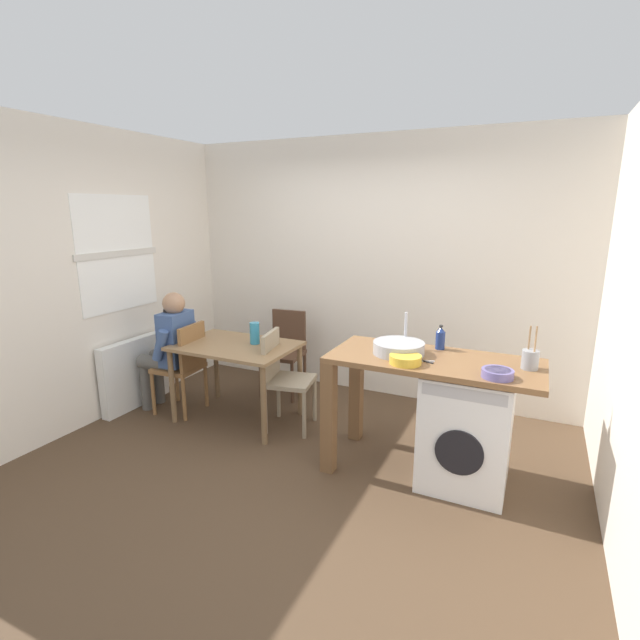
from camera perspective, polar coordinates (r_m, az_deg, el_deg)
The scene contains 19 objects.
ground_plane at distance 3.87m, azimuth -2.79°, elevation -17.15°, with size 5.46×5.46×0.00m, color #4C3826.
wall_back at distance 4.98m, azimuth 6.58°, elevation 6.23°, with size 4.60×0.10×2.70m, color silver.
wall_window_side at distance 4.79m, azimuth -26.38°, elevation 4.65°, with size 0.12×3.80×2.70m.
radiator at distance 5.11m, azimuth -21.70°, elevation -6.03°, with size 0.10×0.80×0.70m, color white.
dining_table at distance 4.44m, azimuth -10.24°, elevation -4.15°, with size 1.10×0.76×0.74m.
chair_person_seat at distance 4.74m, azimuth -16.24°, elevation -5.06°, with size 0.43×0.43×0.90m.
chair_opposite at distance 4.27m, azimuth -4.62°, elevation -6.64°, with size 0.47×0.47×0.90m.
chair_spare_by_wall at distance 5.06m, azimuth -4.24°, elevation -3.39°, with size 0.44×0.44×0.90m.
seated_person at distance 4.79m, azimuth -17.91°, elevation -2.94°, with size 0.51×0.52×1.20m.
kitchen_counter at distance 3.57m, azimuth 10.26°, elevation -6.61°, with size 1.50×0.68×0.92m.
washing_machine at distance 3.61m, azimuth 17.46°, elevation -12.48°, with size 0.60×0.61×0.86m.
sink_basin at distance 3.51m, azimuth 9.59°, elevation -3.38°, with size 0.38×0.38×0.09m, color #9EA0A5.
tap at distance 3.66m, azimuth 10.42°, elevation -1.21°, with size 0.02×0.02×0.28m, color #B2B2B7.
bottle_tall_green at distance 3.69m, azimuth 14.51°, elevation -2.18°, with size 0.07×0.07×0.19m.
mixing_bowl at distance 3.31m, azimuth 10.40°, elevation -4.70°, with size 0.22×0.22×0.06m.
utensil_crock at distance 3.44m, azimuth 24.32°, elevation -4.37°, with size 0.11×0.11×0.30m.
colander at distance 3.20m, azimuth 20.89°, elevation -6.08°, with size 0.20×0.20×0.06m.
vase at distance 4.38m, azimuth -7.99°, elevation -1.60°, with size 0.09×0.09×0.20m, color teal.
scissors at distance 3.39m, azimuth 12.56°, elevation -4.91°, with size 0.15×0.06×0.01m.
Camera 1 is at (1.59, -2.93, 1.98)m, focal length 26.17 mm.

